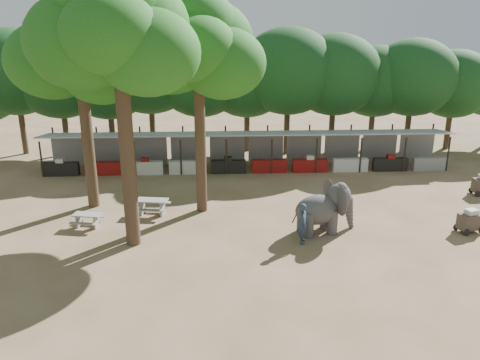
{
  "coord_description": "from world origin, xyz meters",
  "views": [
    {
      "loc": [
        -2.15,
        -17.65,
        9.21
      ],
      "look_at": [
        -1.0,
        5.0,
        2.0
      ],
      "focal_mm": 35.0,
      "sensor_mm": 36.0,
      "label": 1
    }
  ],
  "objects_px": {
    "cart_front": "(470,221)",
    "yard_tree_center": "(116,32)",
    "picnic_table_near": "(88,218)",
    "yard_tree_left": "(77,53)",
    "yard_tree_back": "(195,46)",
    "picnic_table_far": "(152,205)",
    "elephant": "(325,208)",
    "handler": "(303,223)"
  },
  "relations": [
    {
      "from": "yard_tree_center",
      "to": "elephant",
      "type": "relative_size",
      "value": 3.71
    },
    {
      "from": "handler",
      "to": "cart_front",
      "type": "distance_m",
      "value": 8.28
    },
    {
      "from": "elephant",
      "to": "handler",
      "type": "relative_size",
      "value": 1.69
    },
    {
      "from": "handler",
      "to": "picnic_table_near",
      "type": "height_order",
      "value": "handler"
    },
    {
      "from": "picnic_table_near",
      "to": "yard_tree_left",
      "type": "bearing_deg",
      "value": 111.73
    },
    {
      "from": "picnic_table_far",
      "to": "cart_front",
      "type": "bearing_deg",
      "value": -2.31
    },
    {
      "from": "picnic_table_near",
      "to": "picnic_table_far",
      "type": "relative_size",
      "value": 0.86
    },
    {
      "from": "yard_tree_center",
      "to": "yard_tree_back",
      "type": "height_order",
      "value": "yard_tree_center"
    },
    {
      "from": "yard_tree_left",
      "to": "handler",
      "type": "height_order",
      "value": "yard_tree_left"
    },
    {
      "from": "picnic_table_near",
      "to": "handler",
      "type": "bearing_deg",
      "value": -1.43
    },
    {
      "from": "yard_tree_left",
      "to": "cart_front",
      "type": "height_order",
      "value": "yard_tree_left"
    },
    {
      "from": "yard_tree_left",
      "to": "elephant",
      "type": "xyz_separation_m",
      "value": [
        12.07,
        -4.32,
        -6.99
      ]
    },
    {
      "from": "elephant",
      "to": "picnic_table_far",
      "type": "bearing_deg",
      "value": 148.63
    },
    {
      "from": "yard_tree_left",
      "to": "yard_tree_back",
      "type": "xyz_separation_m",
      "value": [
        6.0,
        -1.0,
        0.34
      ]
    },
    {
      "from": "yard_tree_center",
      "to": "handler",
      "type": "bearing_deg",
      "value": -3.78
    },
    {
      "from": "handler",
      "to": "yard_tree_left",
      "type": "bearing_deg",
      "value": 69.71
    },
    {
      "from": "yard_tree_left",
      "to": "elephant",
      "type": "bearing_deg",
      "value": -19.67
    },
    {
      "from": "yard_tree_center",
      "to": "cart_front",
      "type": "distance_m",
      "value": 18.23
    },
    {
      "from": "elephant",
      "to": "picnic_table_near",
      "type": "relative_size",
      "value": 2.04
    },
    {
      "from": "yard_tree_left",
      "to": "cart_front",
      "type": "relative_size",
      "value": 8.22
    },
    {
      "from": "handler",
      "to": "yard_tree_center",
      "type": "bearing_deg",
      "value": 92.95
    },
    {
      "from": "yard_tree_left",
      "to": "picnic_table_far",
      "type": "xyz_separation_m",
      "value": [
        3.54,
        -1.64,
        -7.67
      ]
    },
    {
      "from": "yard_tree_center",
      "to": "elephant",
      "type": "xyz_separation_m",
      "value": [
        9.07,
        0.68,
        -8.0
      ]
    },
    {
      "from": "elephant",
      "to": "picnic_table_near",
      "type": "xyz_separation_m",
      "value": [
        -11.5,
        1.14,
        -0.76
      ]
    },
    {
      "from": "elephant",
      "to": "cart_front",
      "type": "bearing_deg",
      "value": -17.13
    },
    {
      "from": "picnic_table_far",
      "to": "yard_tree_left",
      "type": "bearing_deg",
      "value": 164.1
    },
    {
      "from": "picnic_table_far",
      "to": "cart_front",
      "type": "distance_m",
      "value": 15.81
    },
    {
      "from": "yard_tree_left",
      "to": "cart_front",
      "type": "bearing_deg",
      "value": -13.88
    },
    {
      "from": "handler",
      "to": "cart_front",
      "type": "xyz_separation_m",
      "value": [
        8.23,
        0.81,
        -0.39
      ]
    },
    {
      "from": "yard_tree_back",
      "to": "picnic_table_near",
      "type": "xyz_separation_m",
      "value": [
        -5.42,
        -2.17,
        -8.09
      ]
    },
    {
      "from": "yard_tree_left",
      "to": "handler",
      "type": "xyz_separation_m",
      "value": [
        10.82,
        -5.52,
        -7.24
      ]
    },
    {
      "from": "yard_tree_back",
      "to": "yard_tree_center",
      "type": "bearing_deg",
      "value": -126.86
    },
    {
      "from": "elephant",
      "to": "picnic_table_near",
      "type": "bearing_deg",
      "value": 160.4
    },
    {
      "from": "picnic_table_far",
      "to": "elephant",
      "type": "bearing_deg",
      "value": -8.56
    },
    {
      "from": "yard_tree_center",
      "to": "picnic_table_near",
      "type": "relative_size",
      "value": 7.57
    },
    {
      "from": "cart_front",
      "to": "yard_tree_center",
      "type": "bearing_deg",
      "value": 166.22
    },
    {
      "from": "yard_tree_center",
      "to": "handler",
      "type": "xyz_separation_m",
      "value": [
        7.82,
        -0.52,
        -8.25
      ]
    },
    {
      "from": "yard_tree_left",
      "to": "cart_front",
      "type": "distance_m",
      "value": 21.05
    },
    {
      "from": "elephant",
      "to": "picnic_table_far",
      "type": "distance_m",
      "value": 8.97
    },
    {
      "from": "yard_tree_center",
      "to": "handler",
      "type": "height_order",
      "value": "yard_tree_center"
    },
    {
      "from": "yard_tree_left",
      "to": "yard_tree_center",
      "type": "height_order",
      "value": "yard_tree_center"
    },
    {
      "from": "picnic_table_near",
      "to": "picnic_table_far",
      "type": "height_order",
      "value": "picnic_table_far"
    }
  ]
}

